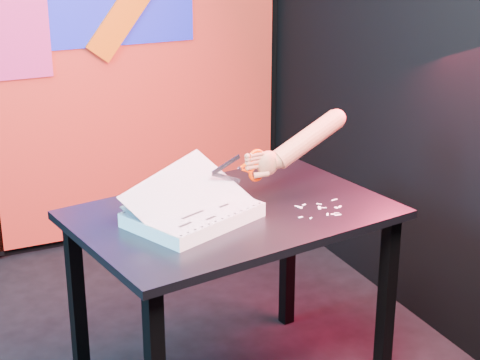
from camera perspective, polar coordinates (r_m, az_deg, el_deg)
name	(u,v)px	position (r m, az deg, el deg)	size (l,w,h in m)	color
room	(73,49)	(2.61, -11.81, 9.08)	(3.01, 3.01, 2.71)	black
backdrop	(19,77)	(4.11, -15.45, 7.07)	(2.88, 0.05, 2.08)	red
work_table	(233,237)	(2.89, -0.53, -4.07)	(1.19, 0.89, 0.75)	black
printout_stack	(193,214)	(2.75, -3.37, -2.43)	(0.50, 0.44, 0.22)	silver
scissors	(253,166)	(2.88, 0.91, 1.00)	(0.21, 0.03, 0.12)	silver
hand_forearm	(301,143)	(2.97, 4.36, 2.66)	(0.42, 0.10, 0.21)	#B46A49
paper_clippings	(322,209)	(2.87, 5.82, -2.08)	(0.22, 0.14, 0.00)	silver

